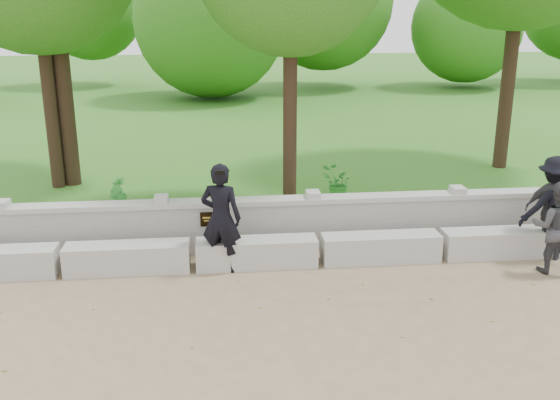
% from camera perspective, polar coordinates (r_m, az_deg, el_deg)
% --- Properties ---
extents(ground, '(80.00, 80.00, 0.00)m').
position_cam_1_polar(ground, '(8.23, -8.26, -11.46)').
color(ground, '#907758').
rests_on(ground, ground).
extents(lawn, '(40.00, 22.00, 0.25)m').
position_cam_1_polar(lawn, '(21.57, -7.11, 6.89)').
color(lawn, '#2A5E18').
rests_on(lawn, ground).
extents(concrete_bench, '(11.90, 0.45, 0.45)m').
position_cam_1_polar(concrete_bench, '(9.85, -7.97, -5.03)').
color(concrete_bench, beige).
rests_on(concrete_bench, ground).
extents(parapet_wall, '(12.50, 0.35, 0.90)m').
position_cam_1_polar(parapet_wall, '(10.42, -7.92, -2.36)').
color(parapet_wall, '#B3B1A9').
rests_on(parapet_wall, ground).
extents(man_main, '(0.72, 0.66, 1.72)m').
position_cam_1_polar(man_main, '(9.53, -5.41, -1.64)').
color(man_main, black).
rests_on(man_main, ground).
extents(visitor_left, '(0.88, 0.81, 1.45)m').
position_cam_1_polar(visitor_left, '(10.36, 23.89, -2.33)').
color(visitor_left, '#36373B').
rests_on(visitor_left, ground).
extents(visitor_mid, '(1.11, 0.65, 1.69)m').
position_cam_1_polar(visitor_mid, '(10.96, 23.76, -0.61)').
color(visitor_mid, black).
rests_on(visitor_mid, ground).
extents(visitor_right, '(0.97, 0.87, 1.58)m').
position_cam_1_polar(visitor_right, '(10.93, 23.88, -0.99)').
color(visitor_right, '#36373B').
rests_on(visitor_right, ground).
extents(shrub_b, '(0.38, 0.37, 0.54)m').
position_cam_1_polar(shrub_b, '(11.79, -14.65, -0.16)').
color(shrub_b, '#308A2F').
rests_on(shrub_b, lawn).
extents(shrub_c, '(0.66, 0.60, 0.66)m').
position_cam_1_polar(shrub_c, '(12.46, 5.23, 1.54)').
color(shrub_c, '#308A2F').
rests_on(shrub_c, lawn).
extents(shrub_d, '(0.42, 0.42, 0.56)m').
position_cam_1_polar(shrub_d, '(12.38, -14.54, 0.71)').
color(shrub_d, '#308A2F').
rests_on(shrub_d, lawn).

